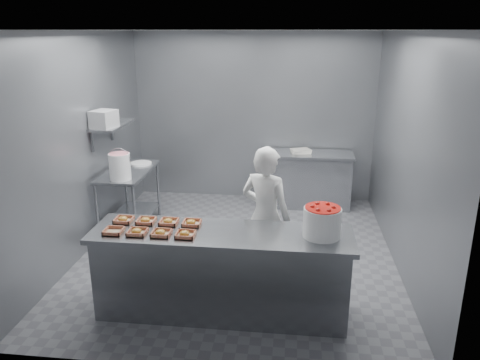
# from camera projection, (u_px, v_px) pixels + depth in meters

# --- Properties ---
(floor) EXTENTS (4.50, 4.50, 0.00)m
(floor) POSITION_uv_depth(u_px,v_px,m) (238.00, 253.00, 6.16)
(floor) COLOR #4C4C51
(floor) RESTS_ON ground
(ceiling) EXTENTS (4.50, 4.50, 0.00)m
(ceiling) POSITION_uv_depth(u_px,v_px,m) (237.00, 30.00, 5.31)
(ceiling) COLOR white
(ceiling) RESTS_ON wall_back
(wall_back) EXTENTS (4.00, 0.04, 2.80)m
(wall_back) POSITION_uv_depth(u_px,v_px,m) (254.00, 117.00, 7.87)
(wall_back) COLOR slate
(wall_back) RESTS_ON ground
(wall_left) EXTENTS (0.04, 4.50, 2.80)m
(wall_left) POSITION_uv_depth(u_px,v_px,m) (82.00, 145.00, 5.96)
(wall_left) COLOR slate
(wall_left) RESTS_ON ground
(wall_right) EXTENTS (0.04, 4.50, 2.80)m
(wall_right) POSITION_uv_depth(u_px,v_px,m) (406.00, 154.00, 5.52)
(wall_right) COLOR slate
(wall_right) RESTS_ON ground
(service_counter) EXTENTS (2.60, 0.70, 0.90)m
(service_counter) POSITION_uv_depth(u_px,v_px,m) (222.00, 272.00, 4.75)
(service_counter) COLOR slate
(service_counter) RESTS_ON ground
(prep_table) EXTENTS (0.60, 1.20, 0.90)m
(prep_table) POSITION_uv_depth(u_px,v_px,m) (129.00, 191.00, 6.73)
(prep_table) COLOR slate
(prep_table) RESTS_ON ground
(back_counter) EXTENTS (1.50, 0.60, 0.90)m
(back_counter) POSITION_uv_depth(u_px,v_px,m) (306.00, 179.00, 7.72)
(back_counter) COLOR slate
(back_counter) RESTS_ON ground
(wall_shelf) EXTENTS (0.35, 0.90, 0.03)m
(wall_shelf) POSITION_uv_depth(u_px,v_px,m) (112.00, 125.00, 6.46)
(wall_shelf) COLOR slate
(wall_shelf) RESTS_ON wall_left
(tray_0) EXTENTS (0.19, 0.18, 0.04)m
(tray_0) POSITION_uv_depth(u_px,v_px,m) (114.00, 231.00, 4.59)
(tray_0) COLOR tan
(tray_0) RESTS_ON service_counter
(tray_1) EXTENTS (0.19, 0.18, 0.06)m
(tray_1) POSITION_uv_depth(u_px,v_px,m) (137.00, 232.00, 4.56)
(tray_1) COLOR tan
(tray_1) RESTS_ON service_counter
(tray_2) EXTENTS (0.19, 0.18, 0.06)m
(tray_2) POSITION_uv_depth(u_px,v_px,m) (161.00, 233.00, 4.53)
(tray_2) COLOR tan
(tray_2) RESTS_ON service_counter
(tray_3) EXTENTS (0.19, 0.18, 0.06)m
(tray_3) POSITION_uv_depth(u_px,v_px,m) (185.00, 234.00, 4.51)
(tray_3) COLOR tan
(tray_3) RESTS_ON service_counter
(tray_4) EXTENTS (0.19, 0.18, 0.06)m
(tray_4) POSITION_uv_depth(u_px,v_px,m) (124.00, 220.00, 4.85)
(tray_4) COLOR tan
(tray_4) RESTS_ON service_counter
(tray_5) EXTENTS (0.19, 0.18, 0.06)m
(tray_5) POSITION_uv_depth(u_px,v_px,m) (146.00, 221.00, 4.83)
(tray_5) COLOR tan
(tray_5) RESTS_ON service_counter
(tray_6) EXTENTS (0.19, 0.18, 0.06)m
(tray_6) POSITION_uv_depth(u_px,v_px,m) (169.00, 222.00, 4.80)
(tray_6) COLOR tan
(tray_6) RESTS_ON service_counter
(tray_7) EXTENTS (0.19, 0.18, 0.06)m
(tray_7) POSITION_uv_depth(u_px,v_px,m) (191.00, 223.00, 4.78)
(tray_7) COLOR tan
(tray_7) RESTS_ON service_counter
(worker) EXTENTS (0.70, 0.59, 1.62)m
(worker) POSITION_uv_depth(u_px,v_px,m) (266.00, 216.00, 5.23)
(worker) COLOR white
(worker) RESTS_ON ground
(strawberry_tub) EXTENTS (0.36, 0.36, 0.30)m
(strawberry_tub) POSITION_uv_depth(u_px,v_px,m) (322.00, 221.00, 4.47)
(strawberry_tub) COLOR white
(strawberry_tub) RESTS_ON service_counter
(glaze_bucket) EXTENTS (0.30, 0.28, 0.43)m
(glaze_bucket) POSITION_uv_depth(u_px,v_px,m) (120.00, 166.00, 6.19)
(glaze_bucket) COLOR white
(glaze_bucket) RESTS_ON prep_table
(bucket_lid) EXTENTS (0.32, 0.32, 0.02)m
(bucket_lid) POSITION_uv_depth(u_px,v_px,m) (141.00, 163.00, 6.95)
(bucket_lid) COLOR white
(bucket_lid) RESTS_ON prep_table
(rag) EXTENTS (0.18, 0.17, 0.02)m
(rag) POSITION_uv_depth(u_px,v_px,m) (134.00, 163.00, 6.95)
(rag) COLOR #CCB28C
(rag) RESTS_ON prep_table
(appliance) EXTENTS (0.34, 0.36, 0.23)m
(appliance) POSITION_uv_depth(u_px,v_px,m) (104.00, 119.00, 6.16)
(appliance) COLOR gray
(appliance) RESTS_ON wall_shelf
(paper_stack) EXTENTS (0.34, 0.29, 0.06)m
(paper_stack) POSITION_uv_depth(u_px,v_px,m) (301.00, 151.00, 7.59)
(paper_stack) COLOR silver
(paper_stack) RESTS_ON back_counter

